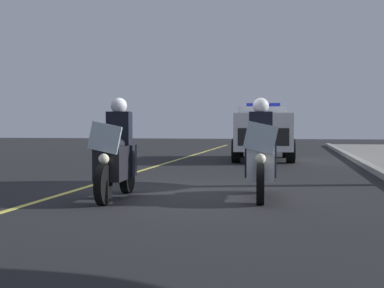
% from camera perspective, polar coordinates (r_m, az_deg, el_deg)
% --- Properties ---
extents(ground_plane, '(80.00, 80.00, 0.00)m').
position_cam_1_polar(ground_plane, '(9.85, -0.03, -5.24)').
color(ground_plane, black).
extents(lane_stripe_center, '(48.00, 0.12, 0.01)m').
position_cam_1_polar(lane_stripe_center, '(10.51, -12.26, -4.82)').
color(lane_stripe_center, '#E0D14C').
rests_on(lane_stripe_center, ground).
extents(police_motorcycle_lead_left, '(2.14, 0.60, 1.72)m').
position_cam_1_polar(police_motorcycle_lead_left, '(9.12, -8.10, -1.43)').
color(police_motorcycle_lead_left, black).
rests_on(police_motorcycle_lead_left, ground).
extents(police_motorcycle_lead_right, '(2.14, 0.60, 1.72)m').
position_cam_1_polar(police_motorcycle_lead_right, '(9.14, 7.34, -1.42)').
color(police_motorcycle_lead_right, black).
rests_on(police_motorcycle_lead_right, ground).
extents(police_suv, '(5.00, 2.29, 2.05)m').
position_cam_1_polar(police_suv, '(19.41, 7.62, 1.46)').
color(police_suv, silver).
rests_on(police_suv, ground).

